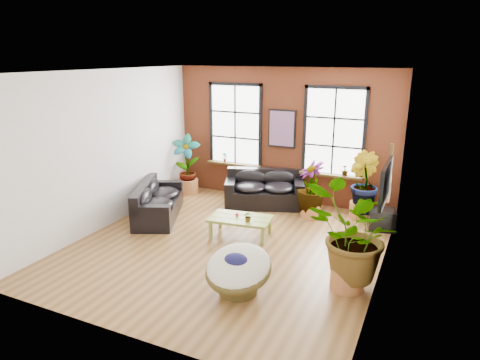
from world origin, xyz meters
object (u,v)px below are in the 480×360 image
(coffee_table, at_px, (240,220))
(papasan_chair, at_px, (238,269))
(sofa_left, at_px, (156,202))
(sofa_back, at_px, (265,190))

(coffee_table, distance_m, papasan_chair, 2.32)
(sofa_left, bearing_deg, papasan_chair, -149.21)
(sofa_back, distance_m, sofa_left, 2.80)
(sofa_back, height_order, papasan_chair, sofa_back)
(coffee_table, xyz_separation_m, papasan_chair, (0.94, -2.12, 0.05))
(sofa_left, xyz_separation_m, coffee_table, (2.31, -0.16, -0.00))
(sofa_left, relative_size, coffee_table, 1.63)
(sofa_left, relative_size, papasan_chair, 1.93)
(sofa_back, height_order, sofa_left, sofa_back)
(sofa_left, distance_m, papasan_chair, 3.97)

